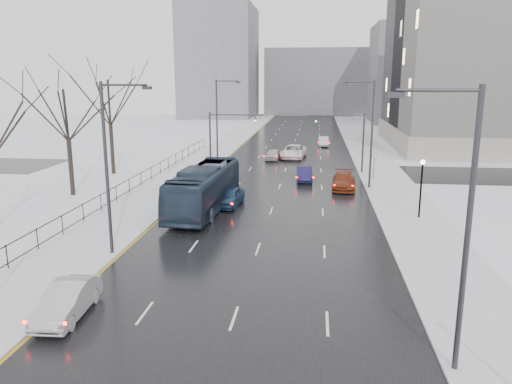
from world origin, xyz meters
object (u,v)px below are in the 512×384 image
at_px(sedan_left_near, 67,301).
at_px(sedan_right_distant, 323,141).
at_px(tree_park_d, 73,196).
at_px(no_uturn_sign, 374,158).
at_px(streetlight_l_near, 110,161).
at_px(streetlight_r_near, 462,219).
at_px(lamppost_r_mid, 422,180).
at_px(sedan_center_far, 273,154).
at_px(streetlight_r_mid, 370,129).
at_px(sedan_right_cross, 294,152).
at_px(sedan_right_near, 304,174).
at_px(streetlight_l_far, 219,117).
at_px(mast_signal_left, 219,134).
at_px(sedan_right_far, 344,181).
at_px(bus, 204,188).
at_px(tree_park_e, 114,175).
at_px(mast_signal_right, 353,135).
at_px(sedan_center_near, 229,197).

height_order(sedan_left_near, sedan_right_distant, sedan_left_near).
height_order(tree_park_d, no_uturn_sign, tree_park_d).
bearing_deg(sedan_right_distant, streetlight_l_near, -104.89).
height_order(streetlight_r_near, lamppost_r_mid, streetlight_r_near).
distance_m(streetlight_r_near, sedan_center_far, 47.01).
bearing_deg(streetlight_r_mid, sedan_right_cross, 113.77).
relative_size(sedan_right_near, sedan_right_cross, 0.71).
bearing_deg(streetlight_l_far, mast_signal_left, -78.13).
bearing_deg(sedan_right_far, bus, -137.77).
bearing_deg(sedan_right_near, streetlight_l_near, -118.02).
bearing_deg(tree_park_e, sedan_right_near, -3.21).
bearing_deg(tree_park_d, sedan_left_near, -63.94).
height_order(no_uturn_sign, sedan_left_near, no_uturn_sign).
xyz_separation_m(streetlight_r_near, sedan_right_near, (-5.90, 32.85, -4.87)).
distance_m(lamppost_r_mid, sedan_center_far, 28.81).
relative_size(streetlight_r_mid, sedan_right_distant, 2.37).
height_order(streetlight_l_far, sedan_right_distant, streetlight_l_far).
distance_m(tree_park_d, bus, 13.20).
bearing_deg(streetlight_l_near, sedan_right_cross, 76.90).
distance_m(streetlight_l_near, sedan_right_near, 25.59).
bearing_deg(no_uturn_sign, lamppost_r_mid, -82.67).
relative_size(streetlight_l_far, no_uturn_sign, 3.70).
bearing_deg(mast_signal_right, sedan_right_far, -98.86).
xyz_separation_m(streetlight_r_mid, mast_signal_left, (-15.49, 8.00, -1.51)).
bearing_deg(streetlight_l_far, streetlight_r_near, -68.75).
bearing_deg(tree_park_d, sedan_right_far, 13.18).
bearing_deg(mast_signal_left, sedan_center_near, -76.51).
height_order(streetlight_l_near, mast_signal_left, streetlight_l_near).
height_order(tree_park_d, sedan_left_near, tree_park_d).
distance_m(streetlight_r_mid, no_uturn_sign, 5.30).
bearing_deg(sedan_center_near, sedan_right_near, 67.61).
xyz_separation_m(tree_park_d, streetlight_l_far, (9.63, 18.00, 5.62)).
bearing_deg(no_uturn_sign, sedan_left_near, -117.37).
xyz_separation_m(lamppost_r_mid, sedan_right_cross, (-10.47, 27.35, -2.06)).
distance_m(streetlight_r_near, mast_signal_left, 41.06).
relative_size(streetlight_l_far, mast_signal_left, 1.54).
height_order(mast_signal_left, sedan_right_distant, mast_signal_left).
relative_size(sedan_right_near, sedan_right_far, 0.83).
bearing_deg(tree_park_d, sedan_right_near, 23.81).
distance_m(sedan_left_near, sedan_center_near, 20.08).
xyz_separation_m(tree_park_e, mast_signal_right, (25.53, 4.00, 4.11)).
bearing_deg(streetlight_l_near, sedan_center_far, 80.09).
bearing_deg(streetlight_r_near, bus, 123.02).
bearing_deg(bus, sedan_left_near, -93.39).
distance_m(mast_signal_left, sedan_right_cross, 12.63).
distance_m(sedan_right_far, sedan_center_far, 17.93).
height_order(tree_park_d, sedan_center_near, tree_park_d).
distance_m(lamppost_r_mid, mast_signal_left, 25.71).
relative_size(mast_signal_right, sedan_right_far, 1.25).
relative_size(tree_park_e, mast_signal_right, 2.08).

